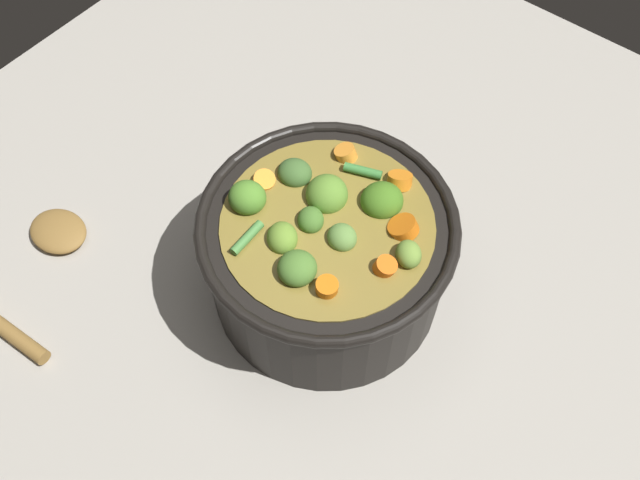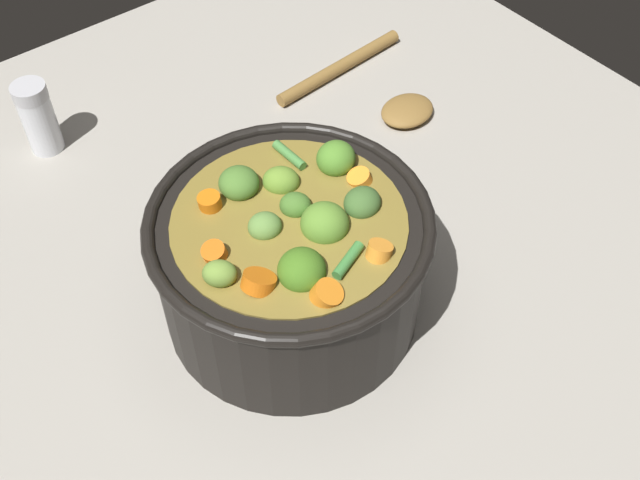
# 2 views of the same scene
# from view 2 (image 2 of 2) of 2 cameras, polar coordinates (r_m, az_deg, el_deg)

# --- Properties ---
(ground_plane) EXTENTS (1.10, 1.10, 0.00)m
(ground_plane) POSITION_cam_2_polar(r_m,az_deg,el_deg) (0.77, -2.01, -4.77)
(ground_plane) COLOR #9E998E
(cooking_pot) EXTENTS (0.26, 0.26, 0.15)m
(cooking_pot) POSITION_cam_2_polar(r_m,az_deg,el_deg) (0.71, -2.13, -1.56)
(cooking_pot) COLOR black
(cooking_pot) RESTS_ON ground_plane
(wooden_spoon) EXTENTS (0.20, 0.16, 0.02)m
(wooden_spoon) POSITION_cam_2_polar(r_m,az_deg,el_deg) (0.99, 4.19, 10.84)
(wooden_spoon) COLOR olive
(wooden_spoon) RESTS_ON ground_plane
(salt_shaker) EXTENTS (0.04, 0.04, 0.09)m
(salt_shaker) POSITION_cam_2_polar(r_m,az_deg,el_deg) (0.94, -19.97, 8.45)
(salt_shaker) COLOR silver
(salt_shaker) RESTS_ON ground_plane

